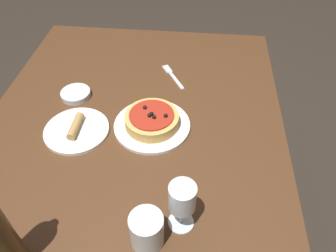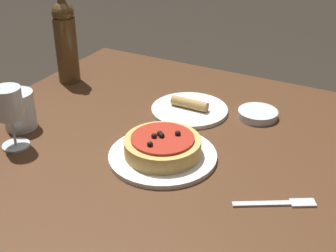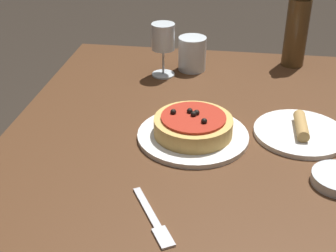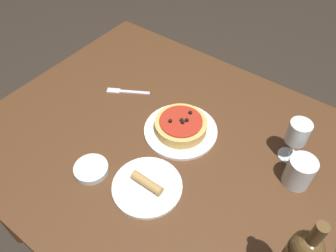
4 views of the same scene
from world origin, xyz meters
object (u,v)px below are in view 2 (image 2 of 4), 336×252
object	(u,v)px
wine_glass	(9,106)
side_plate	(189,109)
pizza	(163,146)
fork	(280,203)
wine_bottle	(66,40)
water_cup	(19,110)
dinner_plate	(163,156)
dining_table	(189,178)
side_bowl	(258,114)

from	to	relation	value
wine_glass	side_plate	size ratio (longest dim) A/B	0.73
pizza	fork	xyz separation A→B (m)	(-0.30, 0.04, -0.03)
pizza	wine_bottle	bearing A→B (deg)	-28.41
wine_bottle	fork	world-z (taller)	wine_bottle
wine_bottle	water_cup	size ratio (longest dim) A/B	3.11
water_cup	fork	distance (m)	0.71
dinner_plate	side_plate	distance (m)	0.26
wine_glass	water_cup	bearing A→B (deg)	-54.72
pizza	water_cup	bearing A→B (deg)	6.25
dining_table	dinner_plate	size ratio (longest dim) A/B	4.76
water_cup	fork	size ratio (longest dim) A/B	0.64
wine_bottle	side_plate	xyz separation A→B (m)	(-0.45, 0.02, -0.13)
wine_bottle	side_plate	distance (m)	0.46
wine_glass	side_plate	distance (m)	0.50
wine_glass	wine_bottle	size ratio (longest dim) A/B	0.50
wine_glass	side_bowl	size ratio (longest dim) A/B	1.44
wine_glass	wine_bottle	distance (m)	0.42
dining_table	wine_bottle	world-z (taller)	wine_bottle
dining_table	wine_bottle	distance (m)	0.62
water_cup	side_bowl	xyz separation A→B (m)	(-0.54, -0.36, -0.04)
dining_table	fork	world-z (taller)	fork
wine_bottle	dinner_plate	bearing A→B (deg)	151.60
pizza	side_plate	distance (m)	0.26
dining_table	side_bowl	distance (m)	0.28
pizza	water_cup	xyz separation A→B (m)	(0.41, 0.04, 0.02)
side_bowl	water_cup	bearing A→B (deg)	33.18
water_cup	wine_glass	bearing A→B (deg)	125.28
dinner_plate	wine_bottle	distance (m)	0.58
pizza	wine_bottle	size ratio (longest dim) A/B	0.57
dinner_plate	wine_glass	world-z (taller)	wine_glass
dining_table	side_bowl	xyz separation A→B (m)	(-0.09, -0.24, 0.10)
wine_glass	fork	distance (m)	0.67
fork	pizza	bearing A→B (deg)	142.05
dinner_plate	water_cup	size ratio (longest dim) A/B	2.53
wine_glass	fork	bearing A→B (deg)	-172.62
pizza	wine_bottle	distance (m)	0.57
side_plate	dinner_plate	bearing A→B (deg)	101.22
side_bowl	side_plate	distance (m)	0.19
dining_table	fork	xyz separation A→B (m)	(-0.26, 0.11, 0.09)
water_cup	dinner_plate	bearing A→B (deg)	-173.75
dinner_plate	wine_glass	size ratio (longest dim) A/B	1.63
pizza	wine_glass	bearing A→B (deg)	19.63
pizza	side_plate	xyz separation A→B (m)	(0.05, -0.25, -0.03)
wine_bottle	side_bowl	xyz separation A→B (m)	(-0.63, -0.04, -0.13)
dinner_plate	pizza	xyz separation A→B (m)	(0.00, 0.00, 0.03)
wine_glass	fork	xyz separation A→B (m)	(-0.65, -0.08, -0.11)
pizza	dinner_plate	bearing A→B (deg)	-110.54
pizza	side_bowl	bearing A→B (deg)	-113.29
wine_glass	dining_table	bearing A→B (deg)	-153.74
side_plate	wine_bottle	bearing A→B (deg)	-2.12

